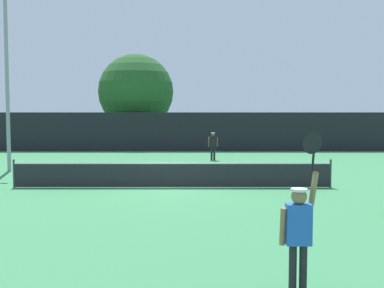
{
  "coord_description": "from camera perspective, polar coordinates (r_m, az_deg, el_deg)",
  "views": [
    {
      "loc": [
        0.75,
        -17.93,
        2.88
      ],
      "look_at": [
        0.71,
        4.87,
        1.32
      ],
      "focal_mm": 44.77,
      "sensor_mm": 36.0,
      "label": 1
    }
  ],
  "objects": [
    {
      "name": "light_pole",
      "position": [
        24.65,
        -21.11,
        8.45
      ],
      "size": [
        1.18,
        0.28,
        8.74
      ],
      "color": "gray",
      "rests_on": "ground"
    },
    {
      "name": "ground_plane",
      "position": [
        18.18,
        -2.28,
        -5.21
      ],
      "size": [
        120.0,
        120.0,
        0.0
      ],
      "primitive_type": "plane",
      "color": "#387F4C"
    },
    {
      "name": "perimeter_fence",
      "position": [
        34.54,
        -1.15,
        1.46
      ],
      "size": [
        30.71,
        0.12,
        2.8
      ],
      "primitive_type": "cube",
      "color": "black",
      "rests_on": "ground"
    },
    {
      "name": "player_receiving",
      "position": [
        28.13,
        2.61,
        0.08
      ],
      "size": [
        0.57,
        0.24,
        1.63
      ],
      "rotation": [
        0.0,
        0.0,
        3.14
      ],
      "color": "black",
      "rests_on": "ground"
    },
    {
      "name": "parked_car_near",
      "position": [
        42.13,
        -11.69,
        0.98
      ],
      "size": [
        2.19,
        4.32,
        1.69
      ],
      "rotation": [
        0.0,
        0.0,
        -0.07
      ],
      "color": "black",
      "rests_on": "ground"
    },
    {
      "name": "large_tree",
      "position": [
        38.58,
        -6.61,
        6.19
      ],
      "size": [
        5.97,
        5.97,
        7.42
      ],
      "color": "brown",
      "rests_on": "ground"
    },
    {
      "name": "tennis_ball",
      "position": [
        18.93,
        -5.12,
        -4.75
      ],
      "size": [
        0.07,
        0.07,
        0.07
      ],
      "primitive_type": "sphere",
      "color": "#CCE033",
      "rests_on": "ground"
    },
    {
      "name": "player_serving",
      "position": [
        7.58,
        12.73,
        -9.49
      ],
      "size": [
        0.68,
        0.4,
        2.57
      ],
      "color": "blue",
      "rests_on": "ground"
    },
    {
      "name": "tennis_net",
      "position": [
        18.1,
        -2.28,
        -3.61
      ],
      "size": [
        12.04,
        0.08,
        1.07
      ],
      "color": "#232328",
      "rests_on": "ground"
    },
    {
      "name": "parked_car_mid",
      "position": [
        42.57,
        2.21,
        1.09
      ],
      "size": [
        2.18,
        4.32,
        1.69
      ],
      "rotation": [
        0.0,
        0.0,
        -0.07
      ],
      "color": "navy",
      "rests_on": "ground"
    }
  ]
}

